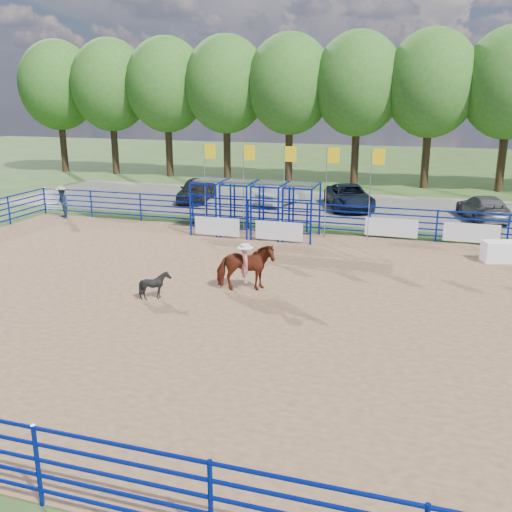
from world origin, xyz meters
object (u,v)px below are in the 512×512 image
(spectator_cowboy, at_px, (62,203))
(car_d, at_px, (483,208))
(car_c, at_px, (349,197))
(car_a, at_px, (196,189))
(calf, at_px, (155,285))
(announcer_table, at_px, (503,252))
(car_b, at_px, (281,195))
(horse_and_rider, at_px, (245,266))

(spectator_cowboy, distance_m, car_d, 22.63)
(spectator_cowboy, height_order, car_c, spectator_cowboy)
(spectator_cowboy, distance_m, car_a, 8.46)
(calf, distance_m, car_a, 17.78)
(calf, distance_m, car_c, 17.67)
(announcer_table, xyz_separation_m, car_b, (-11.69, 9.15, 0.19))
(calf, xyz_separation_m, car_b, (-0.37, 17.19, 0.14))
(calf, bearing_deg, car_c, -3.16)
(horse_and_rider, relative_size, car_b, 0.60)
(horse_and_rider, relative_size, calf, 2.43)
(calf, distance_m, car_d, 19.72)
(spectator_cowboy, height_order, car_b, spectator_cowboy)
(spectator_cowboy, bearing_deg, announcer_table, -4.85)
(horse_and_rider, bearing_deg, car_c, 85.61)
(calf, distance_m, spectator_cowboy, 14.52)
(calf, bearing_deg, car_a, 28.03)
(car_a, bearing_deg, spectator_cowboy, -133.55)
(car_a, distance_m, car_c, 9.53)
(car_a, bearing_deg, announcer_table, -35.63)
(horse_and_rider, relative_size, car_c, 0.45)
(car_c, bearing_deg, horse_and_rider, -113.85)
(spectator_cowboy, relative_size, car_a, 0.39)
(spectator_cowboy, xyz_separation_m, car_d, (21.70, 6.41, -0.20))
(car_b, bearing_deg, horse_and_rider, 117.30)
(car_d, bearing_deg, announcer_table, 76.83)
(announcer_table, height_order, car_c, car_c)
(horse_and_rider, height_order, calf, horse_and_rider)
(car_d, bearing_deg, horse_and_rider, 45.02)
(announcer_table, distance_m, spectator_cowboy, 22.02)
(horse_and_rider, distance_m, calf, 3.08)
(car_b, bearing_deg, car_a, 20.52)
(horse_and_rider, height_order, spectator_cowboy, horse_and_rider)
(calf, xyz_separation_m, car_d, (11.08, 16.31, 0.19))
(calf, distance_m, car_b, 17.19)
(announcer_table, distance_m, car_b, 14.85)
(car_a, height_order, car_c, car_a)
(spectator_cowboy, height_order, car_a, spectator_cowboy)
(car_c, bearing_deg, car_a, 163.17)
(spectator_cowboy, relative_size, car_d, 0.37)
(announcer_table, distance_m, calf, 13.89)
(car_b, height_order, car_c, car_c)
(horse_and_rider, xyz_separation_m, car_c, (1.20, 15.62, -0.19))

